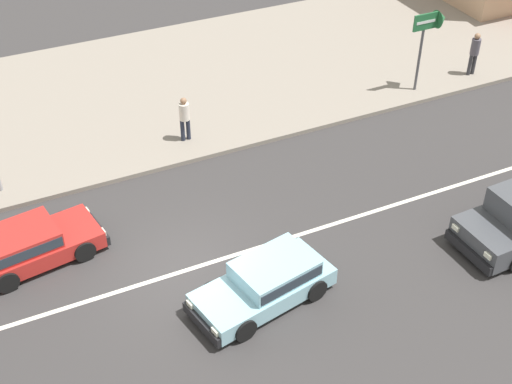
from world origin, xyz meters
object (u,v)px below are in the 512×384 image
object	(u,v)px
hatchback_pale_blue_4	(267,281)
pedestrian_far_end	(475,51)
arrow_signboard	(436,24)
pedestrian_mid_kerb	(184,116)
hatchback_red_3	(30,244)

from	to	relation	value
hatchback_pale_blue_4	pedestrian_far_end	size ratio (longest dim) A/B	2.33
arrow_signboard	pedestrian_far_end	bearing A→B (deg)	3.05
arrow_signboard	pedestrian_mid_kerb	xyz separation A→B (m)	(-9.41, 0.44, -1.61)
arrow_signboard	pedestrian_far_end	distance (m)	2.65
arrow_signboard	pedestrian_mid_kerb	size ratio (longest dim) A/B	1.91
hatchback_red_3	hatchback_pale_blue_4	world-z (taller)	same
pedestrian_far_end	pedestrian_mid_kerb	bearing A→B (deg)	178.40
pedestrian_mid_kerb	arrow_signboard	bearing A→B (deg)	-2.67
arrow_signboard	pedestrian_far_end	size ratio (longest dim) A/B	1.79
hatchback_red_3	arrow_signboard	bearing A→B (deg)	11.97
arrow_signboard	pedestrian_far_end	xyz separation A→B (m)	(2.16, 0.11, -1.54)
hatchback_pale_blue_4	pedestrian_mid_kerb	xyz separation A→B (m)	(0.69, 7.61, 0.48)
hatchback_pale_blue_4	arrow_signboard	world-z (taller)	arrow_signboard
hatchback_pale_blue_4	arrow_signboard	size ratio (longest dim) A/B	1.30
hatchback_pale_blue_4	hatchback_red_3	bearing A→B (deg)	142.11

